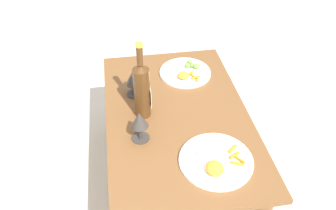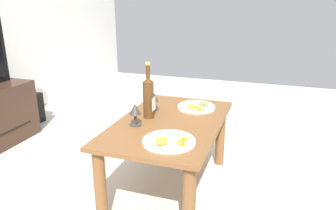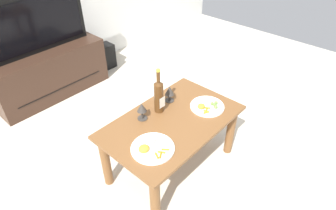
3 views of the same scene
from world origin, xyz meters
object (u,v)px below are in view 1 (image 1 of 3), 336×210
dining_table (177,129)px  goblet_right (133,79)px  wine_bottle (142,88)px  dinner_plate_left (216,160)px  dinner_plate_right (185,72)px  goblet_left (140,122)px

dining_table → goblet_right: 0.32m
dining_table → wine_bottle: bearing=82.4°
dinner_plate_left → dinner_plate_right: bearing=-0.3°
dining_table → wine_bottle: (0.02, 0.15, 0.25)m
goblet_right → dining_table: bearing=-133.9°
wine_bottle → dinner_plate_left: wine_bottle is taller
dinner_plate_right → dinner_plate_left: bearing=179.7°
wine_bottle → dinner_plate_right: 0.41m
dining_table → dinner_plate_left: (-0.31, -0.10, 0.11)m
dinner_plate_left → dinner_plate_right: size_ratio=1.09×
wine_bottle → dinner_plate_right: bearing=-41.4°
goblet_left → dining_table: bearing=-53.6°
dining_table → dinner_plate_right: bearing=-17.9°
wine_bottle → dinner_plate_right: (0.29, -0.25, -0.13)m
dining_table → goblet_left: goblet_left is taller
dinner_plate_left → dinner_plate_right: 0.62m
dining_table → goblet_right: goblet_right is taller
dining_table → goblet_left: (-0.13, 0.18, 0.20)m
wine_bottle → dinner_plate_left: 0.44m
dinner_plate_left → dinner_plate_right: dinner_plate_left is taller
dining_table → dinner_plate_right: 0.34m
goblet_left → goblet_right: bearing=0.0°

